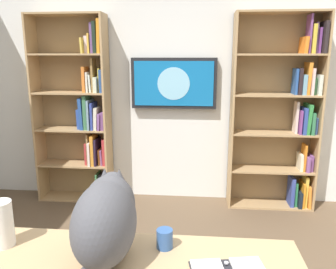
% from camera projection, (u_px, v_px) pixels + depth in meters
% --- Properties ---
extents(wall_back, '(4.52, 0.06, 2.70)m').
position_uv_depth(wall_back, '(172.00, 83.00, 3.81)').
color(wall_back, silver).
rests_on(wall_back, ground).
extents(bookshelf_left, '(0.92, 0.28, 2.09)m').
position_uv_depth(bookshelf_left, '(285.00, 115.00, 3.61)').
color(bookshelf_left, tan).
rests_on(bookshelf_left, ground).
extents(bookshelf_right, '(0.84, 0.28, 2.09)m').
position_uv_depth(bookshelf_right, '(81.00, 111.00, 3.81)').
color(bookshelf_right, tan).
rests_on(bookshelf_right, ground).
extents(wall_mounted_tv, '(0.94, 0.07, 0.56)m').
position_uv_depth(wall_mounted_tv, '(174.00, 83.00, 3.73)').
color(wall_mounted_tv, black).
extents(cat, '(0.28, 0.56, 0.40)m').
position_uv_depth(cat, '(106.00, 217.00, 1.53)').
color(cat, '#4C4C51').
rests_on(cat, desk).
extents(paper_towel_roll, '(0.11, 0.11, 0.23)m').
position_uv_depth(paper_towel_roll, '(2.00, 224.00, 1.65)').
color(paper_towel_roll, white).
rests_on(paper_towel_roll, desk).
extents(coffee_mug, '(0.08, 0.08, 0.10)m').
position_uv_depth(coffee_mug, '(165.00, 239.00, 1.65)').
color(coffee_mug, '#335999').
rests_on(coffee_mug, desk).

